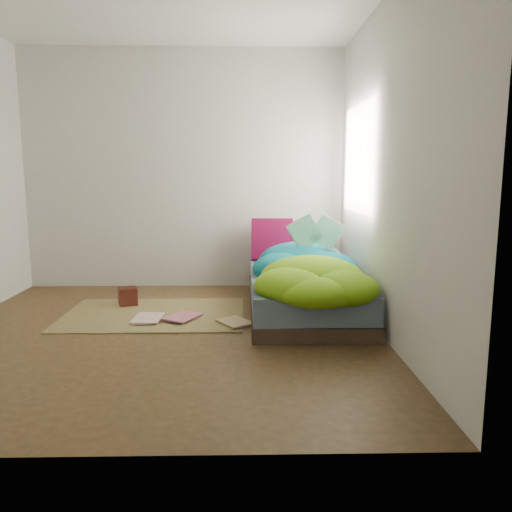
{
  "coord_description": "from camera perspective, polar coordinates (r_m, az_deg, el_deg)",
  "views": [
    {
      "loc": [
        0.68,
        -3.83,
        1.25
      ],
      "look_at": [
        0.77,
        0.75,
        0.5
      ],
      "focal_mm": 35.0,
      "sensor_mm": 36.0,
      "label": 1
    }
  ],
  "objects": [
    {
      "name": "room_walls",
      "position": [
        3.91,
        -11.35,
        14.57
      ],
      "size": [
        3.54,
        3.54,
        2.62
      ],
      "color": "silver",
      "rests_on": "ground"
    },
    {
      "name": "duvet",
      "position": [
        4.43,
        5.85,
        -0.43
      ],
      "size": [
        0.96,
        1.84,
        0.34
      ],
      "primitive_type": null,
      "color": "#076074",
      "rests_on": "bed"
    },
    {
      "name": "floor_book_c",
      "position": [
        4.19,
        -3.68,
        -7.82
      ],
      "size": [
        0.34,
        0.37,
        0.02
      ],
      "primitive_type": "imported",
      "rotation": [
        0.0,
        0.0,
        0.6
      ],
      "color": "tan",
      "rests_on": "rug"
    },
    {
      "name": "ground",
      "position": [
        4.09,
        -10.82,
        -8.74
      ],
      "size": [
        3.5,
        3.5,
        0.0
      ],
      "primitive_type": "cube",
      "color": "#3D2E17",
      "rests_on": "ground"
    },
    {
      "name": "open_book",
      "position": [
        4.73,
        6.89,
        3.87
      ],
      "size": [
        0.44,
        0.13,
        0.26
      ],
      "primitive_type": null,
      "rotation": [
        0.0,
        0.0,
        -0.08
      ],
      "color": "#40912F",
      "rests_on": "duvet"
    },
    {
      "name": "pillow_magenta",
      "position": [
        5.36,
        1.84,
        1.86
      ],
      "size": [
        0.45,
        0.16,
        0.44
      ],
      "primitive_type": "cube",
      "rotation": [
        0.0,
        0.0,
        -0.04
      ],
      "color": "#450426",
      "rests_on": "bed"
    },
    {
      "name": "bed",
      "position": [
        4.71,
        5.45,
        -4.07
      ],
      "size": [
        1.0,
        2.0,
        0.34
      ],
      "color": "#3E2F22",
      "rests_on": "ground"
    },
    {
      "name": "wooden_box",
      "position": [
        4.98,
        -14.43,
        -4.47
      ],
      "size": [
        0.21,
        0.21,
        0.17
      ],
      "primitive_type": "cube",
      "rotation": [
        0.0,
        0.0,
        0.35
      ],
      "color": "#350D0C",
      "rests_on": "rug"
    },
    {
      "name": "floor_book_b",
      "position": [
        4.48,
        -9.63,
        -6.74
      ],
      "size": [
        0.35,
        0.39,
        0.03
      ],
      "primitive_type": "imported",
      "rotation": [
        0.0,
        0.0,
        -0.5
      ],
      "color": "#C6727E",
      "rests_on": "rug"
    },
    {
      "name": "floor_book_a",
      "position": [
        4.47,
        -13.74,
        -6.95
      ],
      "size": [
        0.25,
        0.33,
        0.02
      ],
      "primitive_type": "imported",
      "rotation": [
        0.0,
        0.0,
        -0.04
      ],
      "color": "silver",
      "rests_on": "rug"
    },
    {
      "name": "pillow_floral",
      "position": [
        5.49,
        6.46,
        0.26
      ],
      "size": [
        0.58,
        0.43,
        0.12
      ],
      "primitive_type": "cube",
      "rotation": [
        0.0,
        0.0,
        0.22
      ],
      "color": "beige",
      "rests_on": "bed"
    },
    {
      "name": "rug",
      "position": [
        4.63,
        -11.53,
        -6.53
      ],
      "size": [
        1.6,
        1.1,
        0.01
      ],
      "primitive_type": "cube",
      "color": "brown",
      "rests_on": "ground"
    }
  ]
}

